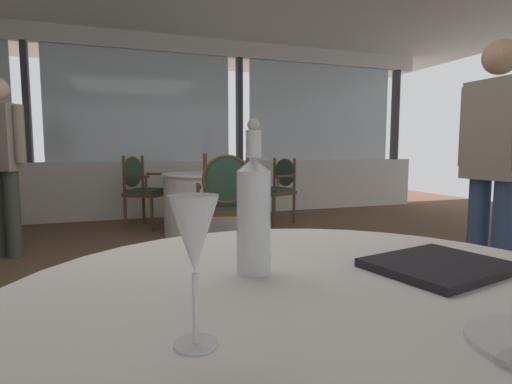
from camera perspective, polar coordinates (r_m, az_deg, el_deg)
name	(u,v)px	position (r m, az deg, el deg)	size (l,w,h in m)	color
ground_plane	(187,317)	(2.59, -9.83, -17.18)	(13.30, 13.30, 0.00)	brown
window_wall_far	(143,145)	(6.20, -15.85, 6.42)	(9.59, 0.14, 2.71)	silver
water_bottle	(254,212)	(0.90, -0.33, -2.84)	(0.08, 0.08, 0.35)	white
wine_glass	(194,238)	(0.57, -8.84, -6.58)	(0.07, 0.07, 0.22)	white
menu_book	(438,266)	(1.04, 24.60, -9.53)	(0.30, 0.24, 0.02)	black
background_table_1	(216,203)	(4.94, -5.78, -1.56)	(1.30, 1.30, 0.74)	white
dining_chair_1_0	(141,185)	(5.46, -16.06, 0.96)	(0.65, 0.66, 0.94)	brown
dining_chair_1_1	(226,197)	(3.85, -4.38, -0.72)	(0.58, 0.53, 0.99)	brown
dining_chair_1_2	(278,185)	(5.61, 3.18, 1.06)	(0.60, 0.63, 0.91)	brown
diner_person_0	(495,158)	(2.95, 30.94, 4.25)	(0.21, 0.53, 1.70)	#334770
diner_person_1	(1,156)	(4.42, -32.62, 4.32)	(0.46, 0.36, 1.68)	#424C42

